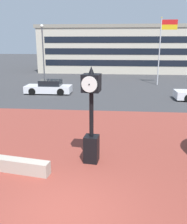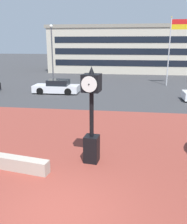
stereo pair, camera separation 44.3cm
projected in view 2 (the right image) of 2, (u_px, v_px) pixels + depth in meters
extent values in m
plane|color=#38383A|center=(58.00, 212.00, 6.97)|extent=(200.00, 200.00, 0.00)
cube|color=brown|center=(81.00, 158.00, 10.25)|extent=(44.00, 14.89, 0.01)
cube|color=#ADA393|center=(9.00, 162.00, 9.31)|extent=(3.22, 0.93, 0.50)
cube|color=black|center=(92.00, 149.00, 9.79)|extent=(0.61, 0.61, 1.08)
cylinder|color=black|center=(92.00, 114.00, 9.41)|extent=(0.16, 0.16, 1.76)
cube|color=black|center=(92.00, 83.00, 9.08)|extent=(0.72, 0.72, 0.65)
cylinder|color=white|center=(94.00, 82.00, 9.40)|extent=(0.58, 0.10, 0.58)
sphere|color=black|center=(94.00, 81.00, 9.42)|extent=(0.05, 0.05, 0.05)
cylinder|color=white|center=(89.00, 84.00, 8.77)|extent=(0.58, 0.10, 0.58)
sphere|color=black|center=(89.00, 84.00, 8.75)|extent=(0.05, 0.05, 0.05)
cone|color=black|center=(91.00, 70.00, 8.96)|extent=(0.23, 0.23, 0.29)
cube|color=silver|center=(56.00, 89.00, 23.30)|extent=(4.25, 1.76, 0.64)
cube|color=black|center=(58.00, 83.00, 23.13)|extent=(1.96, 1.50, 0.56)
cylinder|color=black|center=(40.00, 91.00, 22.73)|extent=(0.64, 0.22, 0.64)
cylinder|color=black|center=(46.00, 88.00, 24.27)|extent=(0.64, 0.22, 0.64)
cylinder|color=black|center=(68.00, 92.00, 22.40)|extent=(0.64, 0.22, 0.64)
cylinder|color=black|center=(72.00, 89.00, 23.94)|extent=(0.64, 0.22, 0.64)
cylinder|color=silver|center=(169.00, 53.00, 26.70)|extent=(0.12, 0.12, 7.11)
sphere|color=gold|center=(172.00, 17.00, 25.72)|extent=(0.14, 0.14, 0.14)
cube|color=red|center=(180.00, 22.00, 25.73)|extent=(1.63, 0.02, 0.51)
cube|color=gold|center=(180.00, 27.00, 25.87)|extent=(1.63, 0.02, 0.51)
cube|color=beige|center=(132.00, 50.00, 42.13)|extent=(26.01, 12.25, 6.72)
cube|color=gray|center=(133.00, 28.00, 41.16)|extent=(26.54, 12.49, 0.50)
cube|color=black|center=(132.00, 63.00, 36.73)|extent=(23.41, 0.04, 0.90)
cube|color=black|center=(132.00, 52.00, 36.27)|extent=(23.41, 0.04, 0.90)
cube|color=black|center=(133.00, 40.00, 35.82)|extent=(23.41, 0.04, 0.90)
cylinder|color=#4C4C51|center=(52.00, 57.00, 27.28)|extent=(0.14, 0.14, 6.15)
sphere|color=white|center=(51.00, 26.00, 26.41)|extent=(0.36, 0.36, 0.36)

